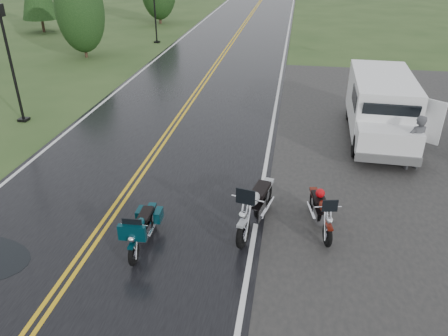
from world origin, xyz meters
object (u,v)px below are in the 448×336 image
(lamp_post_far_left, at_px, (155,10))
(lamp_post_near_left, at_px, (11,65))
(motorcycle_red, at_px, (328,227))
(van_white, at_px, (360,126))
(motorcycle_teal, at_px, (133,245))
(person_at_van, at_px, (415,144))
(motorcycle_silver, at_px, (243,223))

(lamp_post_far_left, bearing_deg, lamp_post_near_left, -93.43)
(motorcycle_red, bearing_deg, lamp_post_far_left, 105.57)
(motorcycle_red, relative_size, van_white, 0.35)
(motorcycle_red, relative_size, motorcycle_teal, 1.04)
(motorcycle_teal, relative_size, person_at_van, 1.07)
(motorcycle_silver, bearing_deg, lamp_post_near_left, 157.88)
(person_at_van, relative_size, lamp_post_far_left, 0.40)
(motorcycle_red, height_order, motorcycle_teal, motorcycle_red)
(van_white, relative_size, person_at_van, 3.20)
(person_at_van, xyz_separation_m, lamp_post_near_left, (-14.42, 1.87, 1.35))
(motorcycle_teal, height_order, person_at_van, person_at_van)
(motorcycle_red, bearing_deg, lamp_post_near_left, 140.54)
(motorcycle_red, distance_m, lamp_post_near_left, 13.32)
(van_white, relative_size, lamp_post_far_left, 1.29)
(motorcycle_red, bearing_deg, van_white, 66.05)
(van_white, bearing_deg, person_at_van, -18.47)
(person_at_van, height_order, lamp_post_near_left, lamp_post_near_left)
(lamp_post_far_left, bearing_deg, motorcycle_silver, -68.14)
(motorcycle_teal, bearing_deg, motorcycle_silver, 21.43)
(motorcycle_teal, relative_size, van_white, 0.34)
(motorcycle_silver, xyz_separation_m, person_at_van, (4.74, 4.81, 0.16))
(motorcycle_red, xyz_separation_m, van_white, (1.17, 5.06, 0.53))
(van_white, height_order, lamp_post_far_left, lamp_post_far_left)
(lamp_post_near_left, bearing_deg, person_at_van, -7.38)
(motorcycle_silver, height_order, lamp_post_far_left, lamp_post_far_left)
(lamp_post_near_left, bearing_deg, motorcycle_silver, -34.62)
(lamp_post_near_left, bearing_deg, van_white, -5.61)
(motorcycle_silver, height_order, van_white, van_white)
(motorcycle_teal, xyz_separation_m, van_white, (5.41, 6.42, 0.55))
(motorcycle_teal, height_order, motorcycle_silver, motorcycle_silver)
(lamp_post_near_left, bearing_deg, lamp_post_far_left, 86.57)
(motorcycle_silver, distance_m, lamp_post_near_left, 11.85)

